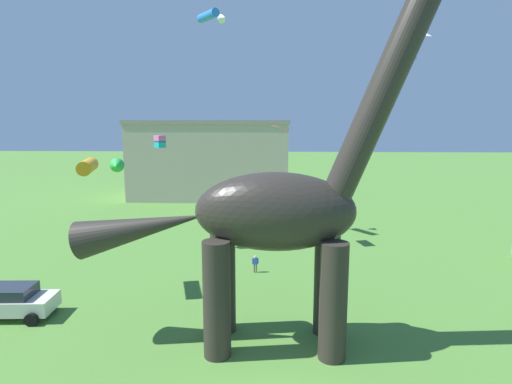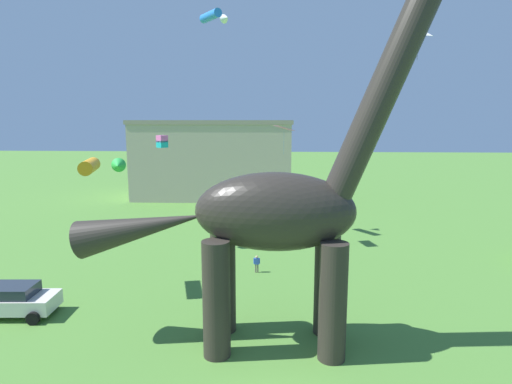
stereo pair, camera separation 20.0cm
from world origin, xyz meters
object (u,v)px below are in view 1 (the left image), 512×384
kite_drifting (211,16)px  kite_apex (160,142)px  kite_near_high (94,166)px  kite_mid_left (418,34)px  dinosaur_sculpture (273,212)px  person_vendor_side (255,262)px  parked_sedan_left (10,301)px  kite_high_left (282,128)px

kite_drifting → kite_apex: kite_drifting is taller
kite_near_high → kite_mid_left: bearing=-10.1°
dinosaur_sculpture → person_vendor_side: size_ratio=14.57×
dinosaur_sculpture → kite_apex: bearing=93.1°
dinosaur_sculpture → parked_sedan_left: dinosaur_sculpture is taller
kite_high_left → kite_mid_left: bearing=-65.8°
parked_sedan_left → kite_apex: bearing=64.0°
dinosaur_sculpture → kite_high_left: bearing=58.9°
kite_near_high → kite_mid_left: (15.56, -2.76, 6.01)m
kite_apex → kite_near_high: kite_apex is taller
kite_high_left → parked_sedan_left: bearing=-137.0°
person_vendor_side → kite_near_high: 11.13m
kite_apex → dinosaur_sculpture: bearing=-58.2°
dinosaur_sculpture → parked_sedan_left: (-12.76, 1.95, -4.98)m
dinosaur_sculpture → kite_drifting: size_ratio=6.31×
kite_high_left → kite_drifting: bearing=152.7°
dinosaur_sculpture → kite_near_high: 10.79m
person_vendor_side → kite_high_left: size_ratio=0.52×
kite_apex → kite_near_high: 8.26m
dinosaur_sculpture → kite_drifting: kite_drifting is taller
kite_near_high → kite_mid_left: 16.91m
kite_drifting → kite_near_high: kite_drifting is taller
kite_apex → person_vendor_side: bearing=-32.9°
kite_drifting → kite_apex: (-3.26, -4.14, -9.40)m
person_vendor_side → kite_apex: size_ratio=1.26×
parked_sedan_left → person_vendor_side: bearing=26.2°
kite_mid_left → kite_apex: bearing=142.6°
person_vendor_side → kite_drifting: 19.21m
kite_drifting → kite_near_high: size_ratio=0.93×
parked_sedan_left → kite_drifting: kite_drifting is taller
kite_drifting → kite_apex: size_ratio=2.90×
kite_apex → kite_mid_left: (14.19, -10.86, 5.09)m
dinosaur_sculpture → parked_sedan_left: size_ratio=3.72×
dinosaur_sculpture → kite_apex: 15.55m
kite_near_high → kite_drifting: bearing=69.3°
dinosaur_sculpture → kite_drifting: (-4.86, 17.22, 11.60)m
dinosaur_sculpture → kite_mid_left: size_ratio=12.83×
dinosaur_sculpture → kite_apex: size_ratio=18.31×
kite_drifting → dinosaur_sculpture: bearing=-74.2°
kite_drifting → kite_high_left: size_ratio=1.20×
kite_apex → kite_mid_left: 18.58m
dinosaur_sculpture → parked_sedan_left: bearing=142.6°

